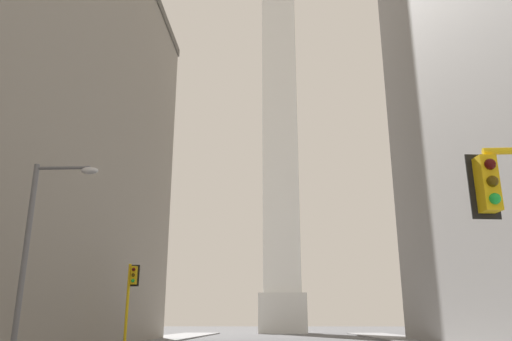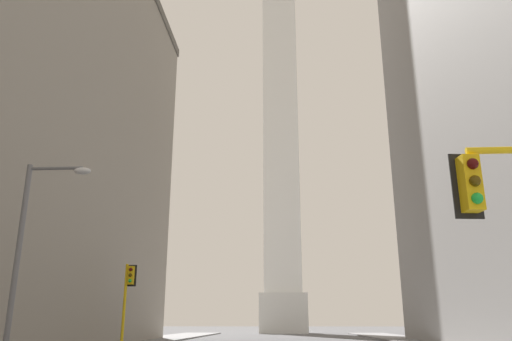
# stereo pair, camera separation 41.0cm
# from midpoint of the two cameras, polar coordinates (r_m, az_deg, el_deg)

# --- Properties ---
(obelisk) EXTENTS (7.18, 7.18, 74.60)m
(obelisk) POSITION_cam_midpoint_polar(r_m,az_deg,el_deg) (85.87, 2.95, 6.60)
(obelisk) COLOR silver
(obelisk) RESTS_ON ground_plane
(traffic_light_mid_left) EXTENTS (0.77, 0.51, 5.10)m
(traffic_light_mid_left) POSITION_cam_midpoint_polar(r_m,az_deg,el_deg) (32.48, -14.11, -13.36)
(traffic_light_mid_left) COLOR yellow
(traffic_light_mid_left) RESTS_ON ground_plane
(street_lamp) EXTENTS (2.45, 0.36, 7.28)m
(street_lamp) POSITION_cam_midpoint_polar(r_m,az_deg,el_deg) (19.72, -23.81, -7.13)
(street_lamp) COLOR slate
(street_lamp) RESTS_ON ground_plane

